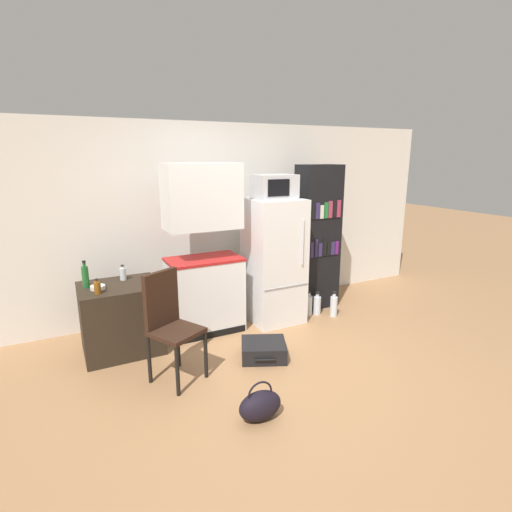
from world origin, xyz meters
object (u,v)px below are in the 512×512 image
object	(u,v)px
microwave	(274,187)
bottle_green_tall	(85,276)
bowl	(98,287)
water_bottle_front	(317,305)
handbag	(260,405)
bookshelf	(317,238)
chair	(169,317)
kitchen_hutch	(204,256)
suitcase_large_flat	(264,350)
refrigerator	(274,261)
bottle_amber_beer	(97,287)
bottle_clear_short	(123,274)
water_bottle_middle	(334,306)
water_bottle_back	(309,305)
side_table	(121,318)

from	to	relation	value
microwave	bottle_green_tall	distance (m)	2.32
bowl	water_bottle_front	bearing A→B (deg)	-1.69
handbag	water_bottle_front	distance (m)	2.31
bookshelf	chair	size ratio (longest dim) A/B	1.88
bowl	chair	distance (m)	0.90
kitchen_hutch	chair	world-z (taller)	kitchen_hutch
microwave	suitcase_large_flat	xyz separation A→B (m)	(-0.59, -0.84, -1.60)
water_bottle_front	handbag	bearing A→B (deg)	-136.64
bottle_green_tall	suitcase_large_flat	size ratio (longest dim) A/B	0.49
kitchen_hutch	suitcase_large_flat	distance (m)	1.28
refrigerator	bottle_amber_beer	bearing A→B (deg)	-174.56
bowl	bottle_clear_short	bearing A→B (deg)	36.35
bottle_green_tall	bowl	xyz separation A→B (m)	(0.10, -0.11, -0.10)
bowl	water_bottle_middle	distance (m)	2.89
chair	water_bottle_back	size ratio (longest dim) A/B	3.02
refrigerator	water_bottle_middle	distance (m)	1.02
bookshelf	handbag	bearing A→B (deg)	-134.64
refrigerator	bookshelf	distance (m)	0.80
side_table	bottle_green_tall	xyz separation A→B (m)	(-0.30, 0.06, 0.49)
bottle_amber_beer	bookshelf	bearing A→B (deg)	7.01
bottle_green_tall	water_bottle_middle	bearing A→B (deg)	-6.68
water_bottle_middle	refrigerator	bearing A→B (deg)	159.06
side_table	microwave	world-z (taller)	microwave
kitchen_hutch	bottle_clear_short	world-z (taller)	kitchen_hutch
chair	suitcase_large_flat	distance (m)	1.09
bottle_clear_short	suitcase_large_flat	xyz separation A→B (m)	(1.19, -1.00, -0.72)
water_bottle_front	refrigerator	bearing A→B (deg)	167.30
kitchen_hutch	chair	size ratio (longest dim) A/B	1.91
suitcase_large_flat	water_bottle_front	world-z (taller)	water_bottle_front
refrigerator	suitcase_large_flat	bearing A→B (deg)	-124.91
water_bottle_back	bottle_green_tall	bearing A→B (deg)	176.14
bottle_amber_beer	bowl	distance (m)	0.15
water_bottle_middle	suitcase_large_flat	bearing A→B (deg)	-157.34
kitchen_hutch	water_bottle_back	size ratio (longest dim) A/B	5.78
bottle_green_tall	suitcase_large_flat	distance (m)	1.97
bottle_amber_beer	chair	distance (m)	0.81
bottle_amber_beer	microwave	bearing A→B (deg)	5.40
kitchen_hutch	refrigerator	distance (m)	0.90
side_table	handbag	xyz separation A→B (m)	(0.77, -1.71, -0.24)
side_table	water_bottle_back	xyz separation A→B (m)	(2.33, -0.12, -0.23)
bottle_amber_beer	water_bottle_middle	world-z (taller)	bottle_amber_beer
bookshelf	side_table	bearing A→B (deg)	-176.55
bottle_clear_short	bottle_amber_beer	xyz separation A→B (m)	(-0.30, -0.35, -0.01)
bookshelf	bottle_clear_short	bearing A→B (deg)	179.99
refrigerator	suitcase_large_flat	world-z (taller)	refrigerator
kitchen_hutch	bowl	xyz separation A→B (m)	(-1.18, -0.13, -0.16)
bottle_green_tall	bookshelf	bearing A→B (deg)	1.90
kitchen_hutch	water_bottle_front	xyz separation A→B (m)	(1.48, -0.21, -0.79)
side_table	bottle_clear_short	xyz separation A→B (m)	(0.08, 0.16, 0.44)
bowl	water_bottle_front	distance (m)	2.73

